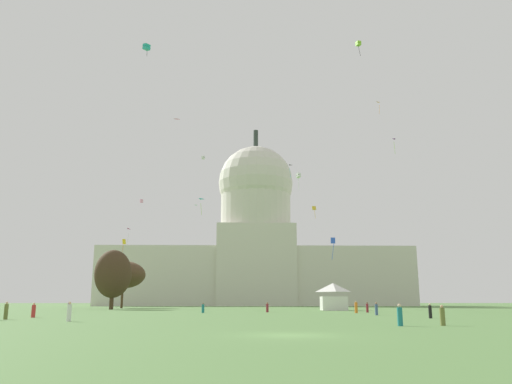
# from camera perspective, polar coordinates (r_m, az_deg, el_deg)

# --- Properties ---
(ground_plane) EXTENTS (800.00, 800.00, 0.00)m
(ground_plane) POSITION_cam_1_polar(r_m,az_deg,el_deg) (27.25, 3.90, -15.84)
(ground_plane) COLOR #567F42
(capitol_building) EXTENTS (110.95, 27.97, 66.22)m
(capitol_building) POSITION_cam_1_polar(r_m,az_deg,el_deg) (186.71, -0.03, -6.33)
(capitol_building) COLOR beige
(capitol_building) RESTS_ON ground_plane
(event_tent) EXTENTS (5.07, 5.23, 5.07)m
(event_tent) POSITION_cam_1_polar(r_m,az_deg,el_deg) (98.34, 8.73, -11.61)
(event_tent) COLOR white
(event_tent) RESTS_ON ground_plane
(tree_west_far) EXTENTS (14.88, 14.89, 11.40)m
(tree_west_far) POSITION_cam_1_polar(r_m,az_deg,el_deg) (129.93, -14.76, -9.02)
(tree_west_far) COLOR #4C3823
(tree_west_far) RESTS_ON ground_plane
(tree_west_mid) EXTENTS (9.90, 9.44, 12.31)m
(tree_west_mid) POSITION_cam_1_polar(r_m,az_deg,el_deg) (111.40, -15.83, -8.89)
(tree_west_mid) COLOR #42301E
(tree_west_mid) RESTS_ON ground_plane
(person_maroon_mid_center) EXTENTS (0.44, 0.44, 1.54)m
(person_maroon_mid_center) POSITION_cam_1_polar(r_m,az_deg,el_deg) (81.06, 1.28, -12.93)
(person_maroon_mid_center) COLOR maroon
(person_maroon_mid_center) RESTS_ON ground_plane
(person_purple_back_left) EXTENTS (0.55, 0.55, 1.66)m
(person_purple_back_left) POSITION_cam_1_polar(r_m,az_deg,el_deg) (84.20, -20.36, -12.13)
(person_purple_back_left) COLOR #703D93
(person_purple_back_left) RESTS_ON ground_plane
(person_teal_aisle_center) EXTENTS (0.42, 0.42, 1.54)m
(person_teal_aisle_center) POSITION_cam_1_polar(r_m,az_deg,el_deg) (38.30, 15.93, -13.30)
(person_teal_aisle_center) COLOR #1E757A
(person_teal_aisle_center) RESTS_ON ground_plane
(person_maroon_near_tree_east) EXTENTS (0.40, 0.40, 1.59)m
(person_maroon_near_tree_east) POSITION_cam_1_polar(r_m,az_deg,el_deg) (81.49, 12.45, -12.63)
(person_maroon_near_tree_east) COLOR maroon
(person_maroon_near_tree_east) RESTS_ON ground_plane
(person_orange_back_center) EXTENTS (0.44, 0.44, 1.76)m
(person_orange_back_center) POSITION_cam_1_polar(r_m,az_deg,el_deg) (77.49, 11.24, -12.67)
(person_orange_back_center) COLOR orange
(person_orange_back_center) RESTS_ON ground_plane
(person_red_front_left) EXTENTS (0.58, 0.58, 1.57)m
(person_red_front_left) POSITION_cam_1_polar(r_m,az_deg,el_deg) (60.48, -23.82, -12.17)
(person_red_front_left) COLOR red
(person_red_front_left) RESTS_ON ground_plane
(person_denim_near_tree_west) EXTENTS (0.38, 0.38, 1.60)m
(person_denim_near_tree_west) POSITION_cam_1_polar(r_m,az_deg,el_deg) (66.47, 13.44, -12.74)
(person_denim_near_tree_west) COLOR #3D5684
(person_denim_near_tree_west) RESTS_ON ground_plane
(person_white_lawn_far_left) EXTENTS (0.44, 0.44, 1.69)m
(person_white_lawn_far_left) POSITION_cam_1_polar(r_m,az_deg,el_deg) (47.95, -20.34, -12.62)
(person_white_lawn_far_left) COLOR silver
(person_white_lawn_far_left) RESTS_ON ground_plane
(person_black_edge_west) EXTENTS (0.46, 0.46, 1.50)m
(person_black_edge_west) POSITION_cam_1_polar(r_m,az_deg,el_deg) (55.92, 19.07, -12.63)
(person_black_edge_west) COLOR black
(person_black_edge_west) RESTS_ON ground_plane
(person_teal_front_center) EXTENTS (0.48, 0.48, 1.47)m
(person_teal_front_center) POSITION_cam_1_polar(r_m,az_deg,el_deg) (77.32, -6.00, -12.93)
(person_teal_front_center) COLOR #1E757A
(person_teal_front_center) RESTS_ON ground_plane
(person_olive_mid_left) EXTENTS (0.46, 0.46, 1.69)m
(person_olive_mid_left) POSITION_cam_1_polar(r_m,az_deg,el_deg) (55.40, -26.38, -11.96)
(person_olive_mid_left) COLOR olive
(person_olive_mid_left) RESTS_ON ground_plane
(person_olive_mid_right) EXTENTS (0.52, 0.52, 1.46)m
(person_olive_mid_right) POSITION_cam_1_polar(r_m,az_deg,el_deg) (39.87, 20.30, -13.01)
(person_olive_mid_right) COLOR olive
(person_olive_mid_right) RESTS_ON ground_plane
(kite_white_high) EXTENTS (0.99, 0.98, 0.90)m
(kite_white_high) POSITION_cam_1_polar(r_m,az_deg,el_deg) (148.31, -5.97, 3.89)
(kite_white_high) COLOR white
(kite_gold_mid) EXTENTS (1.13, 0.53, 3.10)m
(kite_gold_mid) POSITION_cam_1_polar(r_m,az_deg,el_deg) (127.60, 6.58, -1.90)
(kite_gold_mid) COLOR gold
(kite_violet_high) EXTENTS (1.25, 1.23, 4.22)m
(kite_violet_high) POSITION_cam_1_polar(r_m,az_deg,el_deg) (143.48, 15.46, 5.61)
(kite_violet_high) COLOR purple
(kite_blue_low) EXTENTS (0.75, 0.30, 3.58)m
(kite_blue_low) POSITION_cam_1_polar(r_m,az_deg,el_deg) (82.35, 8.68, -5.72)
(kite_blue_low) COLOR blue
(kite_lime_high) EXTENTS (1.23, 1.21, 3.47)m
(kite_lime_high) POSITION_cam_1_polar(r_m,az_deg,el_deg) (115.98, 11.48, 16.10)
(kite_lime_high) COLOR #8CD133
(kite_orange_high) EXTENTS (1.39, 1.31, 3.28)m
(kite_orange_high) POSITION_cam_1_polar(r_m,az_deg,el_deg) (154.89, 13.78, 9.65)
(kite_orange_high) COLOR orange
(kite_turquoise_high) EXTENTS (1.49, 1.48, 2.40)m
(kite_turquoise_high) POSITION_cam_1_polar(r_m,az_deg,el_deg) (95.86, -12.26, 15.70)
(kite_turquoise_high) COLOR teal
(kite_yellow_low) EXTENTS (0.92, 0.73, 2.97)m
(kite_yellow_low) POSITION_cam_1_polar(r_m,az_deg,el_deg) (121.22, -14.68, -5.53)
(kite_yellow_low) COLOR yellow
(kite_red_high) EXTENTS (1.68, 1.21, 0.33)m
(kite_red_high) POSITION_cam_1_polar(r_m,az_deg,el_deg) (139.59, -8.92, 8.03)
(kite_red_high) COLOR red
(kite_green_mid) EXTENTS (1.06, 1.20, 0.21)m
(kite_green_mid) POSITION_cam_1_polar(r_m,az_deg,el_deg) (161.74, -7.02, -1.60)
(kite_green_mid) COLOR green
(kite_pink_mid) EXTENTS (0.83, 0.85, 0.86)m
(kite_pink_mid) POSITION_cam_1_polar(r_m,az_deg,el_deg) (118.49, -12.81, -1.00)
(kite_pink_mid) COLOR pink
(kite_black_high) EXTENTS (1.56, 1.51, 4.13)m
(kite_black_high) POSITION_cam_1_polar(r_m,az_deg,el_deg) (171.53, 3.76, 2.79)
(kite_black_high) COLOR black
(kite_cyan_mid) EXTENTS (1.55, 1.47, 3.63)m
(kite_cyan_mid) POSITION_cam_1_polar(r_m,az_deg,el_deg) (125.24, -6.32, -1.14)
(kite_cyan_mid) COLOR #33BCDB
(kite_magenta_mid) EXTENTS (1.44, 1.86, 3.77)m
(kite_magenta_mid) POSITION_cam_1_polar(r_m,az_deg,el_deg) (133.04, -13.99, -4.39)
(kite_magenta_mid) COLOR #D1339E
(kite_white_mid) EXTENTS (1.02, 1.04, 3.31)m
(kite_white_mid) POSITION_cam_1_polar(r_m,az_deg,el_deg) (96.41, 4.81, 1.85)
(kite_white_mid) COLOR white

